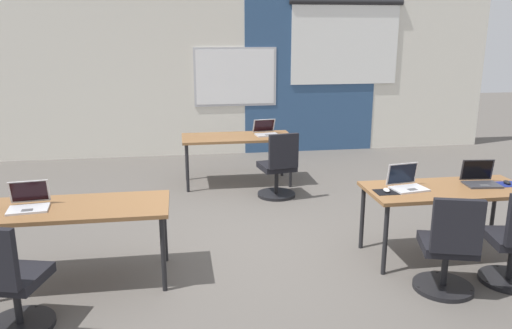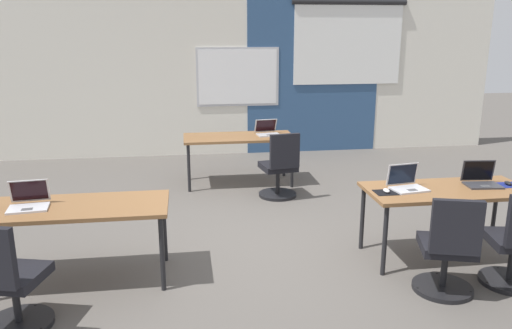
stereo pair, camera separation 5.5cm
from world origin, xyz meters
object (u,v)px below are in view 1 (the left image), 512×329
laptop_far_right (266,131)px  mouse_near_right_inner (387,190)px  desk_near_left (77,212)px  laptop_near_left_end (29,203)px  laptop_near_right_end (480,179)px  chair_near_left_end (9,288)px  chair_far_right (278,171)px  laptop_near_right_inner (407,183)px  desk_far_center (237,140)px  mouse_near_right_end (507,182)px  desk_near_right (447,194)px  chair_near_right_inner (448,253)px

laptop_far_right → mouse_near_right_inner: bearing=-83.9°
desk_near_left → laptop_near_left_end: laptop_near_left_end is taller
laptop_near_left_end → laptop_near_right_end: (4.28, 0.06, 0.00)m
chair_near_left_end → mouse_near_right_inner: bearing=-152.1°
chair_near_left_end → chair_far_right: same height
laptop_near_right_inner → mouse_near_right_inner: laptop_near_right_inner is taller
laptop_near_left_end → desk_far_center: bearing=45.9°
laptop_near_right_end → mouse_near_right_end: size_ratio=3.39×
desk_near_left → laptop_near_right_end: bearing=0.9°
desk_near_left → desk_near_right: bearing=0.0°
mouse_near_right_inner → laptop_near_right_end: bearing=5.8°
chair_far_right → chair_near_right_inner: bearing=98.8°
laptop_far_right → chair_far_right: laptop_far_right is taller
desk_near_right → laptop_near_right_inner: (-0.41, 0.04, 0.11)m
mouse_near_right_inner → laptop_near_left_end: (-3.25, 0.05, 0.03)m
desk_near_left → laptop_near_right_inner: laptop_near_right_inner is taller
desk_near_left → laptop_near_left_end: 0.41m
desk_far_center → laptop_near_right_end: (2.14, -2.74, 0.11)m
laptop_near_left_end → desk_near_right: bearing=-6.6°
chair_near_left_end → chair_far_right: 3.85m
desk_near_left → laptop_near_right_end: 3.89m
laptop_near_right_inner → chair_near_left_end: size_ratio=0.40×
mouse_near_right_inner → chair_near_left_end: bearing=-167.1°
laptop_near_left_end → mouse_near_right_end: laptop_near_left_end is taller
chair_near_left_end → desk_far_center: bearing=-105.7°
laptop_near_right_end → chair_near_right_inner: bearing=-127.8°
laptop_near_right_inner → laptop_near_left_end: bearing=171.2°
desk_near_right → chair_near_left_end: chair_near_left_end is taller
laptop_near_left_end → mouse_near_right_end: 4.55m
laptop_near_right_inner → laptop_near_right_end: bearing=-8.0°
laptop_near_left_end → mouse_near_right_end: (4.55, 0.01, -0.03)m
desk_near_left → chair_near_right_inner: 3.25m
chair_near_right_inner → desk_near_right: bearing=-99.5°
desk_far_center → chair_near_left_end: chair_near_left_end is taller
desk_near_right → mouse_near_right_end: size_ratio=15.35×
laptop_near_right_inner → mouse_near_right_inner: (-0.24, -0.08, -0.03)m
desk_near_right → chair_near_left_end: bearing=-168.6°
desk_near_right → chair_near_left_end: (-3.87, -0.78, -0.28)m
laptop_near_left_end → chair_near_left_end: bearing=-94.5°
laptop_near_right_inner → laptop_near_left_end: 3.49m
mouse_near_right_end → desk_near_left: bearing=-179.8°
laptop_near_right_inner → chair_far_right: (-0.87, 2.02, -0.39)m
laptop_near_right_inner → chair_near_right_inner: bearing=-94.9°
laptop_near_right_end → chair_near_left_end: bearing=-163.4°
mouse_near_right_inner → chair_near_right_inner: chair_near_right_inner is taller
desk_near_right → desk_far_center: bearing=122.0°
chair_near_right_inner → desk_near_left: bearing=3.5°
desk_far_center → laptop_near_right_end: bearing=-52.0°
mouse_near_right_end → chair_far_right: bearing=133.3°
desk_near_right → mouse_near_right_end: bearing=1.5°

